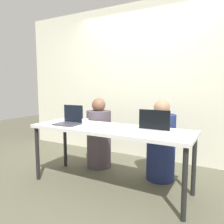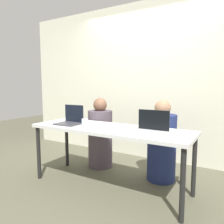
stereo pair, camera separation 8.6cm
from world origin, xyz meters
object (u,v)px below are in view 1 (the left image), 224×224
(water_glass_left, at_px, (85,124))
(laptop_front_right, at_px, (152,128))
(person_on_right, at_px, (161,144))
(laptop_front_left, at_px, (70,120))
(person_on_left, at_px, (99,136))

(water_glass_left, bearing_deg, laptop_front_right, 11.92)
(laptop_front_right, bearing_deg, water_glass_left, -168.63)
(laptop_front_right, distance_m, water_glass_left, 0.77)
(person_on_right, relative_size, laptop_front_right, 3.03)
(laptop_front_left, relative_size, water_glass_left, 2.68)
(person_on_right, distance_m, water_glass_left, 1.06)
(person_on_left, relative_size, laptop_front_right, 3.02)
(person_on_left, xyz_separation_m, laptop_front_right, (1.03, -0.56, 0.33))
(laptop_front_left, distance_m, water_glass_left, 0.37)
(person_on_left, distance_m, laptop_front_right, 1.21)
(person_on_right, bearing_deg, person_on_left, 12.27)
(laptop_front_left, bearing_deg, water_glass_left, -22.72)
(person_on_right, distance_m, laptop_front_right, 0.65)
(laptop_front_right, bearing_deg, laptop_front_left, -179.20)
(person_on_left, xyz_separation_m, water_glass_left, (0.27, -0.72, 0.33))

